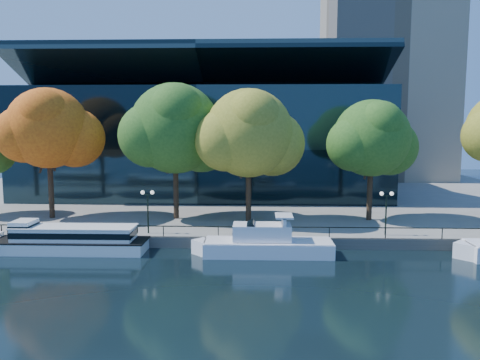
{
  "coord_description": "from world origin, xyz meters",
  "views": [
    {
      "loc": [
        3.41,
        -38.09,
        11.11
      ],
      "look_at": [
        1.81,
        8.0,
        5.64
      ],
      "focal_mm": 35.0,
      "sensor_mm": 36.0,
      "label": 1
    }
  ],
  "objects_px": {
    "tour_boat": "(66,239)",
    "tree_4": "(373,140)",
    "cruiser_near": "(263,243)",
    "lamp_2": "(386,203)",
    "tree_1": "(50,130)",
    "tree_3": "(250,135)",
    "lamp_1": "(148,202)",
    "tree_2": "(177,130)"
  },
  "relations": [
    {
      "from": "lamp_2",
      "to": "tree_2",
      "type": "bearing_deg",
      "value": 161.02
    },
    {
      "from": "tree_4",
      "to": "tree_3",
      "type": "bearing_deg",
      "value": -171.91
    },
    {
      "from": "cruiser_near",
      "to": "lamp_2",
      "type": "relative_size",
      "value": 3.0
    },
    {
      "from": "tree_4",
      "to": "lamp_1",
      "type": "bearing_deg",
      "value": -162.82
    },
    {
      "from": "tour_boat",
      "to": "tree_4",
      "type": "xyz_separation_m",
      "value": [
        28.87,
        10.1,
        8.33
      ]
    },
    {
      "from": "lamp_2",
      "to": "tour_boat",
      "type": "bearing_deg",
      "value": -173.61
    },
    {
      "from": "tree_1",
      "to": "tree_4",
      "type": "distance_m",
      "value": 34.35
    },
    {
      "from": "tree_1",
      "to": "tree_3",
      "type": "height_order",
      "value": "tree_1"
    },
    {
      "from": "tour_boat",
      "to": "lamp_2",
      "type": "relative_size",
      "value": 3.66
    },
    {
      "from": "tour_boat",
      "to": "tree_2",
      "type": "distance_m",
      "value": 16.06
    },
    {
      "from": "tree_2",
      "to": "tree_4",
      "type": "height_order",
      "value": "tree_2"
    },
    {
      "from": "cruiser_near",
      "to": "tree_4",
      "type": "distance_m",
      "value": 17.8
    },
    {
      "from": "tree_2",
      "to": "lamp_2",
      "type": "bearing_deg",
      "value": -18.98
    },
    {
      "from": "tree_1",
      "to": "lamp_1",
      "type": "bearing_deg",
      "value": -29.71
    },
    {
      "from": "tree_2",
      "to": "lamp_1",
      "type": "bearing_deg",
      "value": -103.11
    },
    {
      "from": "cruiser_near",
      "to": "tree_1",
      "type": "bearing_deg",
      "value": 155.29
    },
    {
      "from": "tour_boat",
      "to": "tree_2",
      "type": "bearing_deg",
      "value": 51.26
    },
    {
      "from": "tree_2",
      "to": "tree_3",
      "type": "bearing_deg",
      "value": -13.78
    },
    {
      "from": "cruiser_near",
      "to": "lamp_2",
      "type": "distance_m",
      "value": 12.24
    },
    {
      "from": "tour_boat",
      "to": "lamp_2",
      "type": "distance_m",
      "value": 28.87
    },
    {
      "from": "tree_3",
      "to": "lamp_1",
      "type": "relative_size",
      "value": 3.42
    },
    {
      "from": "cruiser_near",
      "to": "tree_3",
      "type": "height_order",
      "value": "tree_3"
    },
    {
      "from": "lamp_1",
      "to": "lamp_2",
      "type": "distance_m",
      "value": 22.0
    },
    {
      "from": "tour_boat",
      "to": "tree_4",
      "type": "bearing_deg",
      "value": 19.28
    },
    {
      "from": "tree_3",
      "to": "tree_4",
      "type": "distance_m",
      "value": 12.97
    },
    {
      "from": "tree_4",
      "to": "tree_1",
      "type": "bearing_deg",
      "value": -179.92
    },
    {
      "from": "cruiser_near",
      "to": "tree_2",
      "type": "bearing_deg",
      "value": 130.46
    },
    {
      "from": "tree_1",
      "to": "tree_3",
      "type": "relative_size",
      "value": 1.02
    },
    {
      "from": "tour_boat",
      "to": "tree_4",
      "type": "height_order",
      "value": "tree_4"
    },
    {
      "from": "cruiser_near",
      "to": "lamp_2",
      "type": "bearing_deg",
      "value": 17.52
    },
    {
      "from": "tour_boat",
      "to": "cruiser_near",
      "type": "height_order",
      "value": "cruiser_near"
    },
    {
      "from": "cruiser_near",
      "to": "tree_2",
      "type": "height_order",
      "value": "tree_2"
    },
    {
      "from": "tree_3",
      "to": "lamp_2",
      "type": "distance_m",
      "value": 14.81
    },
    {
      "from": "tree_3",
      "to": "tree_4",
      "type": "relative_size",
      "value": 1.08
    },
    {
      "from": "tour_boat",
      "to": "lamp_2",
      "type": "xyz_separation_m",
      "value": [
        28.56,
        3.2,
        2.79
      ]
    },
    {
      "from": "lamp_1",
      "to": "tree_3",
      "type": "bearing_deg",
      "value": 28.16
    },
    {
      "from": "tour_boat",
      "to": "tree_1",
      "type": "distance_m",
      "value": 14.77
    },
    {
      "from": "tree_3",
      "to": "lamp_1",
      "type": "distance_m",
      "value": 12.36
    },
    {
      "from": "tree_1",
      "to": "tree_4",
      "type": "relative_size",
      "value": 1.1
    },
    {
      "from": "cruiser_near",
      "to": "tree_4",
      "type": "xyz_separation_m",
      "value": [
        11.66,
        10.48,
        8.43
      ]
    },
    {
      "from": "tree_2",
      "to": "tree_3",
      "type": "height_order",
      "value": "tree_2"
    },
    {
      "from": "cruiser_near",
      "to": "tree_3",
      "type": "xyz_separation_m",
      "value": [
        -1.17,
        8.66,
        8.97
      ]
    }
  ]
}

